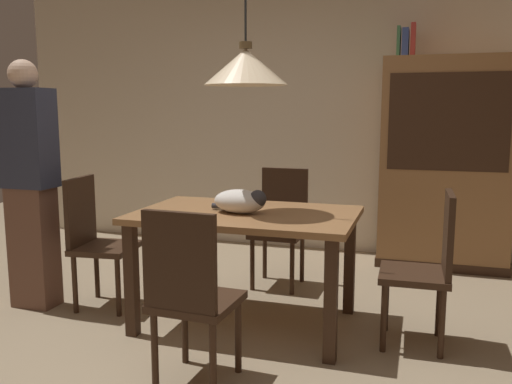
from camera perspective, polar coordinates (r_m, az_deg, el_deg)
ground at (r=3.21m, az=-4.04°, el=-17.17°), size 10.00×10.00×0.00m
back_wall at (r=5.44m, az=6.09°, el=9.22°), size 6.40×0.10×2.90m
dining_table at (r=3.48m, az=-1.05°, el=-3.75°), size 1.40×0.90×0.75m
chair_right_side at (r=3.35m, az=17.78°, el=-7.11°), size 0.41×0.41×0.93m
chair_left_side at (r=3.99m, az=-16.68°, el=-4.50°), size 0.44×0.44×0.93m
chair_far_back at (r=4.33m, az=2.63°, el=-3.12°), size 0.41×0.41×0.93m
chair_near_front at (r=2.73m, az=-7.02°, el=-10.37°), size 0.42×0.42×0.93m
cat_sleeping at (r=3.41m, az=-1.59°, el=-0.97°), size 0.39×0.25×0.16m
pendant_lamp at (r=3.41m, az=-1.10°, el=13.14°), size 0.52×0.52×1.30m
hutch_bookcase at (r=5.03m, az=19.34°, el=2.42°), size 1.12×0.45×1.85m
book_green_slim at (r=5.05m, az=14.87°, el=15.06°), size 0.03×0.20×0.26m
book_blue_wide at (r=5.04m, az=15.53°, el=14.92°), size 0.06×0.24×0.24m
book_red_tall at (r=5.04m, az=16.28°, el=15.12°), size 0.04×0.22×0.28m
person_standing at (r=4.09m, az=-22.79°, el=0.73°), size 0.36×0.22×1.74m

